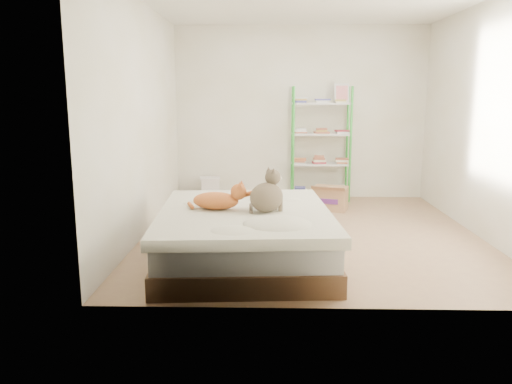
{
  "coord_description": "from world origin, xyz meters",
  "views": [
    {
      "loc": [
        -0.49,
        -5.62,
        1.58
      ],
      "look_at": [
        -0.61,
        -0.72,
        0.62
      ],
      "focal_mm": 35.0,
      "sensor_mm": 36.0,
      "label": 1
    }
  ],
  "objects_px": {
    "orange_cat": "(216,198)",
    "cardboard_box": "(330,198)",
    "grey_cat": "(267,191)",
    "shelf_unit": "(321,146)",
    "bed": "(245,235)",
    "white_bin": "(210,188)"
  },
  "relations": [
    {
      "from": "orange_cat",
      "to": "cardboard_box",
      "type": "bearing_deg",
      "value": 66.24
    },
    {
      "from": "shelf_unit",
      "to": "grey_cat",
      "type": "bearing_deg",
      "value": -105.15
    },
    {
      "from": "orange_cat",
      "to": "white_bin",
      "type": "distance_m",
      "value": 2.92
    },
    {
      "from": "bed",
      "to": "white_bin",
      "type": "xyz_separation_m",
      "value": [
        -0.66,
        2.87,
        -0.08
      ]
    },
    {
      "from": "grey_cat",
      "to": "shelf_unit",
      "type": "height_order",
      "value": "shelf_unit"
    },
    {
      "from": "grey_cat",
      "to": "white_bin",
      "type": "relative_size",
      "value": 1.18
    },
    {
      "from": "shelf_unit",
      "to": "white_bin",
      "type": "xyz_separation_m",
      "value": [
        -1.68,
        -0.03,
        -0.65
      ]
    },
    {
      "from": "orange_cat",
      "to": "shelf_unit",
      "type": "xyz_separation_m",
      "value": [
        1.29,
        2.89,
        0.21
      ]
    },
    {
      "from": "grey_cat",
      "to": "shelf_unit",
      "type": "relative_size",
      "value": 0.23
    },
    {
      "from": "cardboard_box",
      "to": "white_bin",
      "type": "relative_size",
      "value": 1.61
    },
    {
      "from": "orange_cat",
      "to": "white_bin",
      "type": "xyz_separation_m",
      "value": [
        -0.39,
        2.86,
        -0.44
      ]
    },
    {
      "from": "bed",
      "to": "grey_cat",
      "type": "relative_size",
      "value": 5.22
    },
    {
      "from": "grey_cat",
      "to": "shelf_unit",
      "type": "bearing_deg",
      "value": -47.04
    },
    {
      "from": "bed",
      "to": "shelf_unit",
      "type": "height_order",
      "value": "shelf_unit"
    },
    {
      "from": "white_bin",
      "to": "shelf_unit",
      "type": "bearing_deg",
      "value": 1.06
    },
    {
      "from": "bed",
      "to": "grey_cat",
      "type": "distance_m",
      "value": 0.5
    },
    {
      "from": "orange_cat",
      "to": "grey_cat",
      "type": "relative_size",
      "value": 1.31
    },
    {
      "from": "shelf_unit",
      "to": "white_bin",
      "type": "bearing_deg",
      "value": -178.94
    },
    {
      "from": "bed",
      "to": "shelf_unit",
      "type": "bearing_deg",
      "value": 67.12
    },
    {
      "from": "orange_cat",
      "to": "shelf_unit",
      "type": "height_order",
      "value": "shelf_unit"
    },
    {
      "from": "bed",
      "to": "shelf_unit",
      "type": "xyz_separation_m",
      "value": [
        1.01,
        2.9,
        0.57
      ]
    },
    {
      "from": "orange_cat",
      "to": "cardboard_box",
      "type": "height_order",
      "value": "orange_cat"
    }
  ]
}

